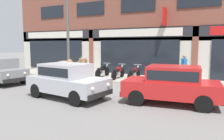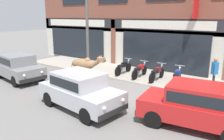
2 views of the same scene
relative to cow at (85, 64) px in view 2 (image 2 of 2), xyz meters
The scene contains 13 objects.
ground_plane 2.90m from the cow, 20.90° to the right, with size 90.00×90.00×0.00m, color slate.
sidewalk 3.94m from the cow, 48.33° to the left, with size 19.00×3.26×0.13m, color #A8A093.
shop_building 6.12m from the cow, 61.79° to the left, with size 23.00×1.40×8.28m.
cow is the anchor object (origin of this frame).
car_0 6.59m from the cow, 13.75° to the right, with size 3.76×2.07×1.46m.
car_1 3.92m from the cow, 150.67° to the right, with size 3.75×2.05×1.46m.
car_2 3.56m from the cow, 50.11° to the right, with size 3.73×1.96×1.46m.
motorcycle_0 2.61m from the cow, 67.32° to the left, with size 0.52×1.81×0.88m.
motorcycle_1 3.18m from the cow, 46.07° to the left, with size 0.52×1.81×0.88m.
motorcycle_2 4.00m from the cow, 34.88° to the left, with size 0.52×1.81×0.88m.
motorcycle_3 4.97m from the cow, 27.79° to the left, with size 0.55×1.80×0.88m.
pedestrian 6.56m from the cow, 20.64° to the left, with size 0.32×0.49×1.60m.
utility_pole 2.86m from the cow, 126.76° to the left, with size 0.18×0.18×6.01m, color #595651.
Camera 2 is at (5.55, -7.58, 3.60)m, focal length 35.00 mm.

